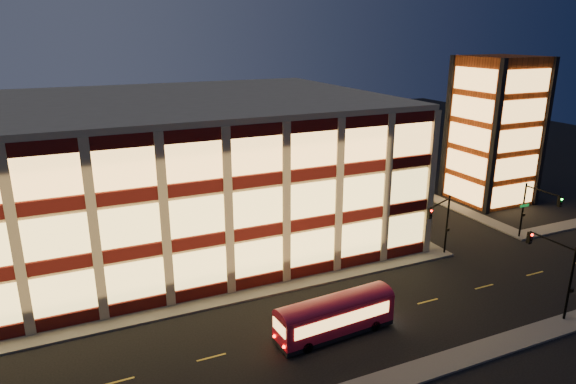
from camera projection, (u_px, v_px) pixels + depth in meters
name	position (u px, v px, depth m)	size (l,w,h in m)	color
ground	(214.00, 309.00, 40.23)	(200.00, 200.00, 0.00)	black
sidewalk_office_south	(173.00, 310.00, 39.90)	(54.00, 2.00, 0.15)	#514F4C
sidewalk_office_east	(353.00, 205.00, 64.05)	(2.00, 30.00, 0.15)	#514F4C
sidewalk_tower_south	(560.00, 227.00, 56.85)	(14.00, 2.00, 0.15)	#514F4C
sidewalk_tower_west	(424.00, 194.00, 68.38)	(2.00, 30.00, 0.15)	#514F4C
office_building	(135.00, 172.00, 51.60)	(50.45, 30.45, 14.50)	tan
stair_tower	(494.00, 131.00, 63.67)	(8.60, 8.60, 18.00)	#8C3814
traffic_signal_far	(441.00, 218.00, 47.96)	(3.79, 1.87, 6.00)	black
traffic_signal_right	(536.00, 205.00, 51.67)	(1.20, 4.37, 6.00)	black
traffic_signal_near	(555.00, 263.00, 38.68)	(0.32, 4.45, 6.00)	black
trolley_bus	(335.00, 314.00, 36.36)	(8.99, 2.85, 3.00)	maroon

